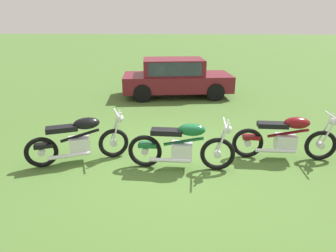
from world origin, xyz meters
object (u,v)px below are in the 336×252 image
(motorcycle_green, at_px, (182,146))
(motorcycle_maroon, at_px, (286,138))
(motorcycle_black, at_px, (79,140))
(car_burgundy, at_px, (175,76))

(motorcycle_green, height_order, motorcycle_maroon, same)
(motorcycle_black, relative_size, motorcycle_maroon, 0.90)
(motorcycle_green, bearing_deg, motorcycle_maroon, 16.57)
(car_burgundy, bearing_deg, motorcycle_black, -114.39)
(motorcycle_black, relative_size, motorcycle_green, 0.92)
(motorcycle_green, bearing_deg, car_burgundy, 95.24)
(car_burgundy, bearing_deg, motorcycle_green, -94.06)
(motorcycle_black, bearing_deg, motorcycle_green, -26.92)
(motorcycle_black, distance_m, motorcycle_green, 2.10)
(motorcycle_maroon, bearing_deg, car_burgundy, 116.55)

